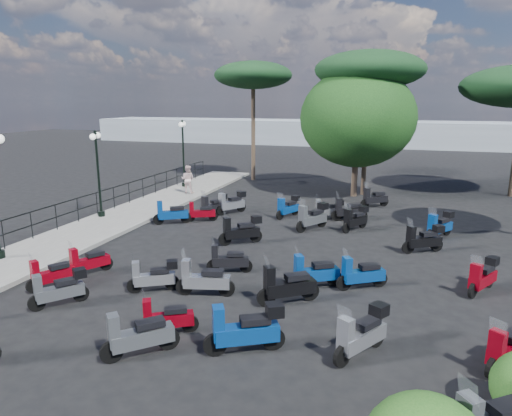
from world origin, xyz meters
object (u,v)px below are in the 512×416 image
(pine_2, at_px, (253,76))
(scooter_27, at_px, (424,239))
(scooter_30, at_px, (88,262))
(scooter_25, at_px, (506,349))
(lamp_post_1, at_px, (98,168))
(scooter_22, at_px, (349,211))
(scooter_23, at_px, (374,199))
(scooter_5, at_px, (214,206))
(scooter_19, at_px, (361,334))
(scooter_9, at_px, (228,260))
(scooter_13, at_px, (138,336))
(scooter_15, at_px, (241,231))
(scooter_2, at_px, (51,275))
(scooter_20, at_px, (314,273))
(scooter_16, at_px, (312,217))
(broadleaf_tree, at_px, (357,118))
(scooter_18, at_px, (246,330))
(scooter_7, at_px, (204,280))
(scooter_10, at_px, (201,213))
(pine_0, at_px, (369,70))
(scooter_8, at_px, (154,277))
(scooter_3, at_px, (171,214))
(scooter_12, at_px, (166,319))
(scooter_14, at_px, (287,286))
(lamp_post_2, at_px, (183,149))
(pedestrian_far, at_px, (188,179))
(scooter_26, at_px, (483,277))
(scooter_17, at_px, (328,210))
(scooter_4, at_px, (231,203))
(scooter_1, at_px, (59,289))
(scooter_11, at_px, (288,207))
(scooter_21, at_px, (361,274))
(scooter_29, at_px, (355,219))
(scooter_28, at_px, (440,226))

(pine_2, bearing_deg, scooter_27, -50.38)
(scooter_27, distance_m, scooter_30, 11.80)
(scooter_25, bearing_deg, scooter_30, 25.63)
(lamp_post_1, height_order, scooter_27, lamp_post_1)
(scooter_22, bearing_deg, scooter_23, -40.75)
(scooter_5, distance_m, scooter_27, 9.98)
(scooter_19, bearing_deg, scooter_9, -8.11)
(scooter_13, relative_size, scooter_15, 0.93)
(scooter_2, xyz_separation_m, scooter_5, (1.13, 9.72, 0.07))
(scooter_20, bearing_deg, scooter_5, 10.24)
(scooter_16, relative_size, broadleaf_tree, 0.22)
(scooter_18, xyz_separation_m, scooter_23, (1.80, 15.55, -0.08))
(scooter_7, distance_m, scooter_10, 8.41)
(broadleaf_tree, bearing_deg, scooter_9, -100.73)
(lamp_post_1, distance_m, scooter_10, 5.19)
(scooter_23, height_order, pine_0, pine_0)
(scooter_8, xyz_separation_m, scooter_15, (0.90, 5.11, 0.08))
(scooter_3, xyz_separation_m, scooter_12, (4.71, -9.11, -0.07))
(scooter_15, bearing_deg, scooter_14, 174.71)
(lamp_post_1, xyz_separation_m, lamp_post_2, (0.25, 8.23, 0.09))
(pedestrian_far, relative_size, scooter_26, 1.14)
(scooter_15, relative_size, scooter_17, 1.02)
(scooter_2, distance_m, scooter_15, 7.05)
(pine_2, bearing_deg, scooter_3, -89.46)
(scooter_23, distance_m, pine_2, 12.57)
(scooter_19, height_order, broadleaf_tree, broadleaf_tree)
(pedestrian_far, xyz_separation_m, scooter_14, (9.17, -12.62, -0.47))
(scooter_5, xyz_separation_m, scooter_16, (5.08, -1.05, 0.06))
(scooter_20, bearing_deg, scooter_4, 4.73)
(scooter_23, relative_size, scooter_26, 0.96)
(scooter_14, xyz_separation_m, scooter_15, (-3.03, 4.73, 0.03))
(scooter_20, relative_size, broadleaf_tree, 0.21)
(lamp_post_1, xyz_separation_m, scooter_1, (4.73, -8.34, -1.96))
(scooter_9, bearing_deg, pedestrian_far, 14.21)
(scooter_11, xyz_separation_m, scooter_12, (-0.08, -11.88, -0.08))
(pine_0, bearing_deg, broadleaf_tree, -124.84)
(lamp_post_2, height_order, scooter_1, lamp_post_2)
(scooter_8, xyz_separation_m, scooter_13, (1.49, -3.22, 0.03))
(scooter_8, distance_m, broadleaf_tree, 16.87)
(scooter_3, relative_size, scooter_21, 1.05)
(scooter_15, xyz_separation_m, scooter_19, (5.22, -6.83, -0.01))
(scooter_13, height_order, scooter_29, scooter_13)
(scooter_4, height_order, scooter_10, scooter_4)
(pedestrian_far, bearing_deg, pine_0, -163.80)
(scooter_4, relative_size, scooter_27, 1.01)
(scooter_10, bearing_deg, scooter_7, 178.87)
(lamp_post_1, height_order, scooter_1, lamp_post_1)
(scooter_5, height_order, scooter_13, scooter_13)
(lamp_post_1, height_order, scooter_28, lamp_post_1)
(scooter_21, height_order, broadleaf_tree, broadleaf_tree)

